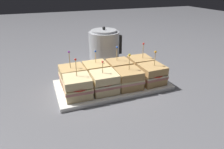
# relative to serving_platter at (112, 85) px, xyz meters

# --- Properties ---
(ground_plane) EXTENTS (6.00, 6.00, 0.00)m
(ground_plane) POSITION_rel_serving_platter_xyz_m (0.00, 0.00, -0.01)
(ground_plane) COLOR slate
(serving_platter) EXTENTS (0.55, 0.28, 0.02)m
(serving_platter) POSITION_rel_serving_platter_xyz_m (0.00, 0.00, 0.00)
(serving_platter) COLOR white
(serving_platter) RESTS_ON ground_plane
(sandwich_front_far_left) EXTENTS (0.12, 0.12, 0.17)m
(sandwich_front_far_left) POSITION_rel_serving_platter_xyz_m (-0.18, -0.06, 0.06)
(sandwich_front_far_left) COLOR beige
(sandwich_front_far_left) RESTS_ON serving_platter
(sandwich_front_center_left) EXTENTS (0.12, 0.12, 0.15)m
(sandwich_front_center_left) POSITION_rel_serving_platter_xyz_m (-0.06, -0.06, 0.05)
(sandwich_front_center_left) COLOR beige
(sandwich_front_center_left) RESTS_ON serving_platter
(sandwich_front_center_right) EXTENTS (0.12, 0.12, 0.17)m
(sandwich_front_center_right) POSITION_rel_serving_platter_xyz_m (0.06, -0.06, 0.05)
(sandwich_front_center_right) COLOR tan
(sandwich_front_center_right) RESTS_ON serving_platter
(sandwich_front_far_right) EXTENTS (0.12, 0.12, 0.17)m
(sandwich_front_far_right) POSITION_rel_serving_platter_xyz_m (0.19, -0.06, 0.06)
(sandwich_front_far_right) COLOR tan
(sandwich_front_far_right) RESTS_ON serving_platter
(sandwich_back_far_left) EXTENTS (0.12, 0.12, 0.18)m
(sandwich_back_far_left) POSITION_rel_serving_platter_xyz_m (-0.18, 0.06, 0.06)
(sandwich_back_far_left) COLOR tan
(sandwich_back_far_left) RESTS_ON serving_platter
(sandwich_back_center_left) EXTENTS (0.12, 0.12, 0.16)m
(sandwich_back_center_left) POSITION_rel_serving_platter_xyz_m (-0.06, 0.06, 0.05)
(sandwich_back_center_left) COLOR tan
(sandwich_back_center_left) RESTS_ON serving_platter
(sandwich_back_center_right) EXTENTS (0.12, 0.12, 0.16)m
(sandwich_back_center_right) POSITION_rel_serving_platter_xyz_m (0.06, 0.06, 0.05)
(sandwich_back_center_right) COLOR tan
(sandwich_back_center_right) RESTS_ON serving_platter
(sandwich_back_far_right) EXTENTS (0.12, 0.12, 0.18)m
(sandwich_back_far_right) POSITION_rel_serving_platter_xyz_m (0.19, 0.06, 0.06)
(sandwich_back_far_right) COLOR tan
(sandwich_back_far_right) RESTS_ON serving_platter
(kettle_steel) EXTENTS (0.21, 0.19, 0.23)m
(kettle_steel) POSITION_rel_serving_platter_xyz_m (0.07, 0.33, 0.10)
(kettle_steel) COLOR #B7BABF
(kettle_steel) RESTS_ON ground_plane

